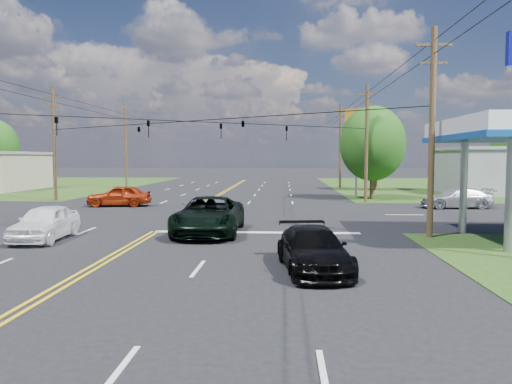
# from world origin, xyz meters

# --- Properties ---
(ground) EXTENTS (280.00, 280.00, 0.00)m
(ground) POSITION_xyz_m (0.00, 12.00, 0.00)
(ground) COLOR black
(ground) RESTS_ON ground
(stop_bar) EXTENTS (10.00, 0.50, 0.02)m
(stop_bar) POSITION_xyz_m (5.00, 4.00, 0.00)
(stop_bar) COLOR silver
(stop_bar) RESTS_ON ground
(pole_se) EXTENTS (1.60, 0.28, 9.50)m
(pole_se) POSITION_xyz_m (13.00, 3.00, 4.92)
(pole_se) COLOR #44351D
(pole_se) RESTS_ON ground
(pole_nw) EXTENTS (1.60, 0.28, 9.50)m
(pole_nw) POSITION_xyz_m (-13.00, 21.00, 4.92)
(pole_nw) COLOR #44351D
(pole_nw) RESTS_ON ground
(pole_ne) EXTENTS (1.60, 0.28, 9.50)m
(pole_ne) POSITION_xyz_m (13.00, 21.00, 4.92)
(pole_ne) COLOR #44351D
(pole_ne) RESTS_ON ground
(pole_left_far) EXTENTS (1.60, 0.28, 10.00)m
(pole_left_far) POSITION_xyz_m (-13.00, 40.00, 5.17)
(pole_left_far) COLOR #44351D
(pole_left_far) RESTS_ON ground
(pole_right_far) EXTENTS (1.60, 0.28, 10.00)m
(pole_right_far) POSITION_xyz_m (13.00, 40.00, 5.17)
(pole_right_far) COLOR #44351D
(pole_right_far) RESTS_ON ground
(span_wire_signals) EXTENTS (26.00, 18.00, 1.13)m
(span_wire_signals) POSITION_xyz_m (0.00, 12.00, 6.00)
(span_wire_signals) COLOR black
(span_wire_signals) RESTS_ON ground
(power_lines) EXTENTS (26.04, 100.00, 0.64)m
(power_lines) POSITION_xyz_m (0.00, 10.00, 8.60)
(power_lines) COLOR black
(power_lines) RESTS_ON ground
(tree_right_a) EXTENTS (5.70, 5.70, 8.18)m
(tree_right_a) POSITION_xyz_m (14.00, 24.00, 4.87)
(tree_right_a) COLOR #44351D
(tree_right_a) RESTS_ON ground
(tree_right_b) EXTENTS (4.94, 4.94, 7.09)m
(tree_right_b) POSITION_xyz_m (16.50, 36.00, 4.22)
(tree_right_b) COLOR #44351D
(tree_right_b) RESTS_ON ground
(pickup_dkgreen) EXTENTS (2.97, 6.42, 1.78)m
(pickup_dkgreen) POSITION_xyz_m (2.73, 3.50, 0.89)
(pickup_dkgreen) COLOR black
(pickup_dkgreen) RESTS_ON ground
(suv_black) EXTENTS (2.59, 5.05, 1.40)m
(suv_black) POSITION_xyz_m (7.28, -4.03, 0.70)
(suv_black) COLOR black
(suv_black) RESTS_ON ground
(pickup_white) EXTENTS (2.09, 4.68, 1.56)m
(pickup_white) POSITION_xyz_m (-4.28, 1.35, 0.78)
(pickup_white) COLOR white
(pickup_white) RESTS_ON ground
(sedan_red) EXTENTS (4.87, 2.42, 1.60)m
(sedan_red) POSITION_xyz_m (-6.05, 16.57, 0.80)
(sedan_red) COLOR #9D280B
(sedan_red) RESTS_ON ground
(sedan_far) EXTENTS (5.24, 2.52, 1.47)m
(sedan_far) POSITION_xyz_m (18.78, 16.54, 0.74)
(sedan_far) COLOR silver
(sedan_far) RESTS_ON ground
(polesign_ne) EXTENTS (2.16, 1.10, 8.15)m
(polesign_ne) POSITION_xyz_m (13.00, 26.51, 6.37)
(polesign_ne) COLOR #A5A5AA
(polesign_ne) RESTS_ON ground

